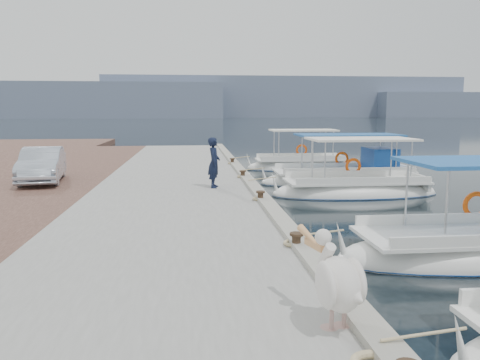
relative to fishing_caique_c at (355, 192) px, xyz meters
name	(u,v)px	position (x,y,z in m)	size (l,w,h in m)	color
ground	(280,229)	(-3.93, -4.97, -0.12)	(400.00, 400.00, 0.00)	black
concrete_quay	(178,192)	(-6.93, 0.03, 0.13)	(6.00, 40.00, 0.50)	gray
quay_curb	(250,182)	(-4.15, 0.03, 0.44)	(0.44, 40.00, 0.12)	gray
cobblestone_strip	(41,194)	(-11.93, 0.03, 0.13)	(4.00, 40.00, 0.50)	#4C3028
distant_hills	(261,100)	(25.69, 196.53, 7.49)	(330.00, 60.00, 18.00)	slate
fishing_caique_c	(355,192)	(0.00, 0.00, 0.00)	(6.67, 2.42, 2.83)	white
fishing_caique_d	(345,179)	(0.58, 2.93, 0.06)	(7.63, 2.43, 2.83)	white
fishing_caique_e	(300,167)	(-0.29, 8.16, 0.00)	(6.09, 2.01, 2.83)	white
mooring_bollards	(260,195)	(-4.28, -3.47, 0.57)	(0.28, 20.28, 0.33)	black
pelican	(337,281)	(-4.53, -11.96, 1.00)	(0.73, 1.58, 1.22)	tan
fisherman	(214,163)	(-5.57, -0.67, 1.29)	(0.67, 0.44, 1.83)	black
parked_car	(42,165)	(-12.23, 1.38, 1.05)	(1.43, 4.11, 1.35)	silver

